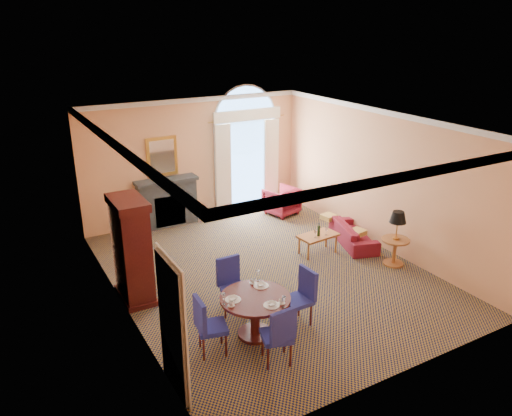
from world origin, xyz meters
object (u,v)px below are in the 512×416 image
armchair (281,201)px  side_table (396,232)px  armoire (132,252)px  coffee_table (318,236)px  dining_table (255,307)px  sofa (353,234)px

armchair → side_table: side_table is taller
armoire → side_table: armoire is taller
side_table → coffee_table: bearing=131.5°
armchair → coffee_table: coffee_table is taller
armchair → coffee_table: (-0.61, -2.54, 0.05)m
dining_table → sofa: dining_table is taller
sofa → coffee_table: 1.08m
coffee_table → armchair: bearing=71.0°
armoire → sofa: bearing=-1.1°
sofa → side_table: bearing=-159.8°
dining_table → sofa: bearing=28.6°
dining_table → sofa: 4.43m
coffee_table → sofa: bearing=-3.6°
armoire → dining_table: size_ratio=1.71×
dining_table → armchair: dining_table is taller
sofa → armchair: (-0.46, 2.50, 0.13)m
armchair → coffee_table: 2.61m
armoire → side_table: size_ratio=1.67×
armoire → dining_table: (1.39, -2.21, -0.43)m
armchair → armoire: bearing=11.7°
armchair → coffee_table: size_ratio=0.86×
armoire → armchair: size_ratio=2.47×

